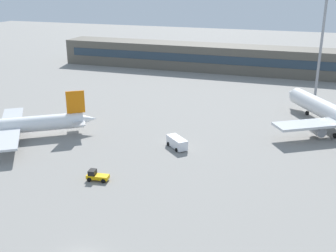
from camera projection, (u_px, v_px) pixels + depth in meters
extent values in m
plane|color=gray|center=(181.00, 141.00, 84.01)|extent=(400.00, 400.00, 0.00)
cube|color=#5B564C|center=(240.00, 59.00, 144.93)|extent=(131.25, 12.00, 9.00)
cube|color=#263847|center=(237.00, 61.00, 139.38)|extent=(124.69, 0.16, 2.80)
cylinder|color=white|center=(6.00, 126.00, 84.11)|extent=(27.29, 20.31, 3.27)
cone|color=white|center=(89.00, 119.00, 88.45)|extent=(3.99, 3.74, 2.29)
cube|color=orange|center=(75.00, 102.00, 86.44)|extent=(3.28, 2.41, 4.73)
cube|color=silver|center=(78.00, 119.00, 87.79)|extent=(6.87, 8.44, 0.21)
cube|color=silver|center=(10.00, 127.00, 84.42)|extent=(18.08, 23.54, 0.43)
cylinder|color=gray|center=(13.00, 125.00, 89.50)|extent=(3.24, 2.98, 1.72)
cylinder|color=gray|center=(9.00, 142.00, 80.15)|extent=(3.24, 2.98, 1.72)
cylinder|color=black|center=(17.00, 133.00, 87.39)|extent=(0.90, 0.77, 0.86)
cylinder|color=black|center=(15.00, 140.00, 83.34)|extent=(0.90, 0.77, 0.86)
cone|color=silver|center=(293.00, 94.00, 105.79)|extent=(5.46, 5.65, 3.73)
cylinder|color=gray|center=(318.00, 130.00, 85.41)|extent=(3.52, 3.90, 2.07)
cylinder|color=black|center=(307.00, 113.00, 100.03)|extent=(0.90, 1.09, 1.03)
cylinder|color=black|center=(335.00, 136.00, 85.61)|extent=(0.90, 1.09, 1.03)
cube|color=#F2B20C|center=(98.00, 177.00, 67.66)|extent=(3.75, 1.90, 0.60)
cube|color=black|center=(92.00, 172.00, 67.62)|extent=(1.25, 1.52, 0.90)
cylinder|color=black|center=(93.00, 175.00, 68.72)|extent=(0.72, 0.33, 0.70)
cylinder|color=black|center=(89.00, 180.00, 67.28)|extent=(0.72, 0.33, 0.70)
cylinder|color=black|center=(107.00, 177.00, 68.24)|extent=(0.72, 0.33, 0.70)
cylinder|color=black|center=(103.00, 181.00, 66.80)|extent=(0.72, 0.33, 0.70)
cube|color=white|center=(177.00, 142.00, 80.49)|extent=(5.14, 5.04, 1.90)
cube|color=#1E2633|center=(182.00, 143.00, 78.66)|extent=(1.43, 1.49, 0.70)
cylinder|color=black|center=(177.00, 150.00, 78.88)|extent=(0.74, 0.73, 0.76)
cylinder|color=black|center=(186.00, 148.00, 79.77)|extent=(0.74, 0.73, 0.76)
cylinder|color=black|center=(168.00, 144.00, 81.72)|extent=(0.74, 0.73, 0.76)
cylinder|color=black|center=(177.00, 142.00, 82.61)|extent=(0.74, 0.73, 0.76)
cylinder|color=gray|center=(321.00, 49.00, 111.12)|extent=(0.70, 0.70, 26.49)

